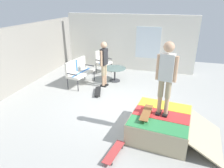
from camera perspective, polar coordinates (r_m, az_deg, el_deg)
The scene contains 12 objects.
ground_plane at distance 6.69m, azimuth 1.78°, elevation -6.41°, with size 12.00×12.00×0.10m, color #A8A8A3.
back_wall_cinderblock at distance 8.12m, azimuth -26.69°, elevation 5.59°, with size 9.00×0.20×2.29m.
house_facade at distance 9.85m, azimuth 4.81°, elevation 11.36°, with size 0.23×6.00×2.56m.
skate_ramp at distance 5.39m, azimuth 13.54°, elevation -10.83°, with size 1.76×2.28×0.56m.
patio_bench at distance 8.18m, azimuth -9.25°, elevation 3.95°, with size 1.33×0.76×1.02m.
patio_chair_near_house at distance 9.49m, azimuth -2.80°, elevation 6.82°, with size 0.80×0.77×1.02m.
patio_table at distance 8.48m, azimuth 0.78°, elevation 3.41°, with size 0.90×0.90×0.57m.
person_watching at distance 7.80m, azimuth -2.24°, elevation 6.44°, with size 0.47×0.29×1.74m.
person_skater at distance 4.81m, azimuth 14.81°, elevation 2.76°, with size 0.28×0.47×1.79m.
skateboard_by_bench at distance 7.47m, azimuth -3.97°, elevation -2.03°, with size 0.82×0.42×0.10m.
skateboard_spare at distance 4.75m, azimuth 0.52°, elevation -18.37°, with size 0.82×0.33×0.10m.
skateboard_on_ramp at distance 5.08m, azimuth 9.52°, elevation -7.86°, with size 0.81×0.24×0.10m.
Camera 1 is at (-5.67, -1.45, 3.20)m, focal length 32.95 mm.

